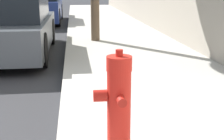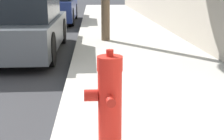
# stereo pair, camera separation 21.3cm
# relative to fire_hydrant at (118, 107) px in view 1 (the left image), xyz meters

# --- Properties ---
(fire_hydrant) EXTENTS (0.35, 0.37, 0.87)m
(fire_hydrant) POSITION_rel_fire_hydrant_xyz_m (0.00, 0.00, 0.00)
(fire_hydrant) COLOR red
(fire_hydrant) RESTS_ON sidewalk_slab
(parked_car_near) EXTENTS (1.73, 3.94, 1.30)m
(parked_car_near) POSITION_rel_fire_hydrant_xyz_m (-1.71, 4.68, 0.08)
(parked_car_near) COLOR #4C5156
(parked_car_near) RESTS_ON ground_plane
(parked_car_mid) EXTENTS (1.70, 4.35, 1.44)m
(parked_car_mid) POSITION_rel_fire_hydrant_xyz_m (-1.66, 10.88, 0.15)
(parked_car_mid) COLOR navy
(parked_car_mid) RESTS_ON ground_plane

